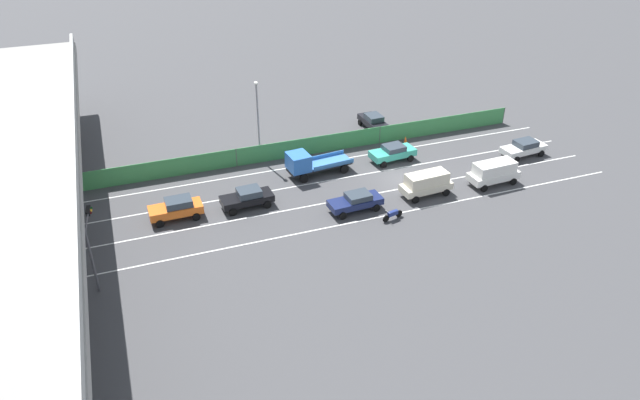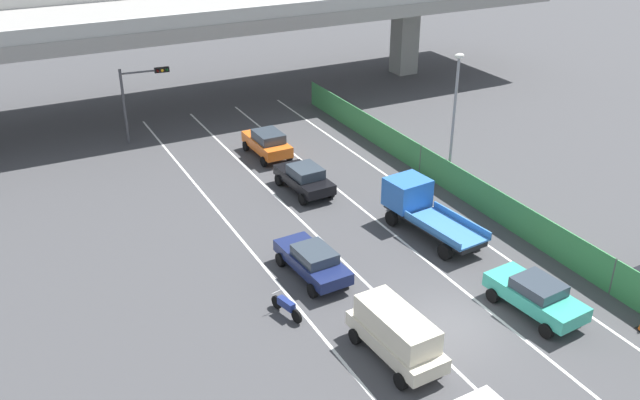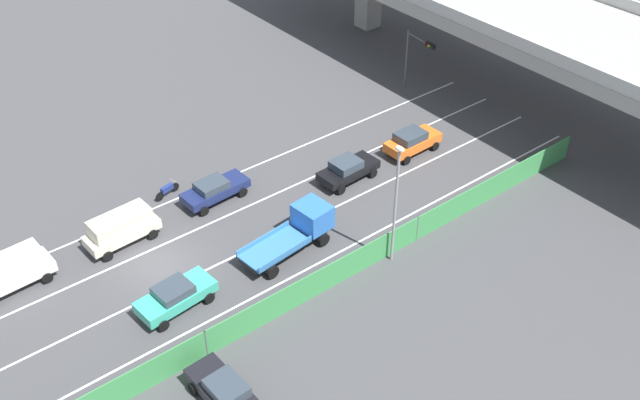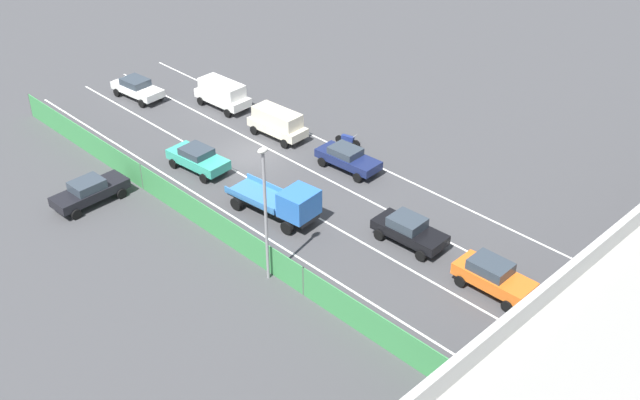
% 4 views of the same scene
% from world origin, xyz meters
% --- Properties ---
extents(ground_plane, '(300.00, 300.00, 0.00)m').
position_xyz_m(ground_plane, '(0.00, 0.00, 0.00)').
color(ground_plane, '#424244').
extents(lane_line_left_edge, '(0.14, 47.98, 0.01)m').
position_xyz_m(lane_line_left_edge, '(-5.33, 5.99, 0.00)').
color(lane_line_left_edge, silver).
rests_on(lane_line_left_edge, ground).
extents(lane_line_mid_left, '(0.14, 47.98, 0.01)m').
position_xyz_m(lane_line_mid_left, '(-1.78, 5.99, 0.00)').
color(lane_line_mid_left, silver).
rests_on(lane_line_mid_left, ground).
extents(lane_line_mid_right, '(0.14, 47.98, 0.01)m').
position_xyz_m(lane_line_mid_right, '(1.78, 5.99, 0.00)').
color(lane_line_mid_right, silver).
rests_on(lane_line_mid_right, ground).
extents(lane_line_right_edge, '(0.14, 47.98, 0.01)m').
position_xyz_m(lane_line_right_edge, '(5.33, 5.99, 0.00)').
color(lane_line_right_edge, silver).
rests_on(lane_line_right_edge, ground).
extents(green_fence, '(0.10, 44.08, 1.78)m').
position_xyz_m(green_fence, '(7.35, 5.99, 0.89)').
color(green_fence, '#3D8E4C').
rests_on(green_fence, ground).
extents(car_hatchback_white, '(2.31, 4.63, 1.56)m').
position_xyz_m(car_hatchback_white, '(-0.03, -13.15, 0.87)').
color(car_hatchback_white, silver).
rests_on(car_hatchback_white, ground).
extents(car_taxi_teal, '(2.34, 4.49, 1.57)m').
position_xyz_m(car_taxi_teal, '(3.38, -0.85, 0.88)').
color(car_taxi_teal, teal).
rests_on(car_taxi_teal, ground).
extents(car_sedan_black, '(2.17, 4.38, 1.61)m').
position_xyz_m(car_sedan_black, '(-0.07, 14.13, 0.88)').
color(car_sedan_black, black).
rests_on(car_sedan_black, ground).
extents(car_sedan_navy, '(2.13, 4.55, 1.51)m').
position_xyz_m(car_sedan_navy, '(-3.66, 5.93, 0.85)').
color(car_sedan_navy, navy).
rests_on(car_sedan_navy, ground).
extents(car_van_white, '(2.21, 4.63, 2.08)m').
position_xyz_m(car_van_white, '(-3.71, -7.20, 1.19)').
color(car_van_white, silver).
rests_on(car_van_white, ground).
extents(car_taxi_orange, '(2.03, 4.24, 1.72)m').
position_xyz_m(car_taxi_orange, '(0.12, 19.89, 0.95)').
color(car_taxi_orange, orange).
rests_on(car_taxi_orange, ground).
extents(car_van_cream, '(2.13, 4.55, 2.06)m').
position_xyz_m(car_van_cream, '(-3.42, -0.66, 1.17)').
color(car_van_cream, beige).
rests_on(car_van_cream, ground).
extents(flatbed_truck_blue, '(2.80, 6.16, 2.36)m').
position_xyz_m(flatbed_truck_blue, '(3.31, 7.60, 1.23)').
color(flatbed_truck_blue, black).
rests_on(flatbed_truck_blue, ground).
extents(motorcycle, '(0.71, 1.92, 0.93)m').
position_xyz_m(motorcycle, '(-6.00, 3.73, 0.46)').
color(motorcycle, black).
rests_on(motorcycle, ground).
extents(parked_sedan_dark, '(4.75, 2.08, 1.62)m').
position_xyz_m(parked_sedan_dark, '(10.55, -2.17, 0.89)').
color(parked_sedan_dark, black).
rests_on(parked_sedan_dark, ground).
extents(traffic_light, '(3.23, 0.64, 5.05)m').
position_xyz_m(traffic_light, '(-6.12, 26.11, 3.60)').
color(traffic_light, '#47474C').
rests_on(traffic_light, ground).
extents(street_lamp, '(0.60, 0.36, 7.85)m').
position_xyz_m(street_lamp, '(7.69, 10.97, 4.71)').
color(street_lamp, gray).
rests_on(street_lamp, ground).
extents(traffic_cone, '(0.47, 0.47, 0.75)m').
position_xyz_m(traffic_cone, '(6.49, -3.83, 0.35)').
color(traffic_cone, orange).
rests_on(traffic_cone, ground).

